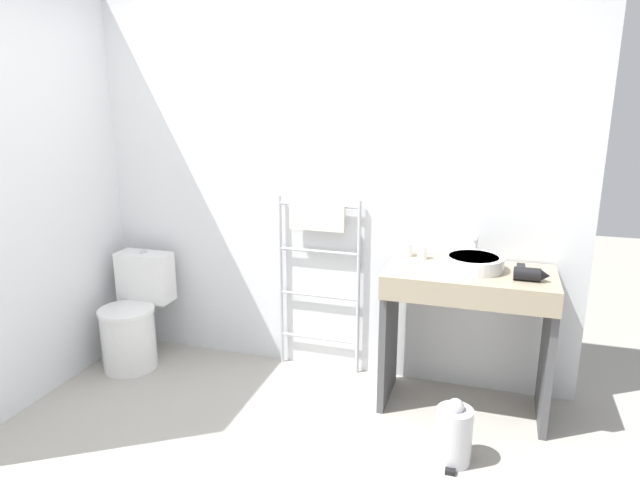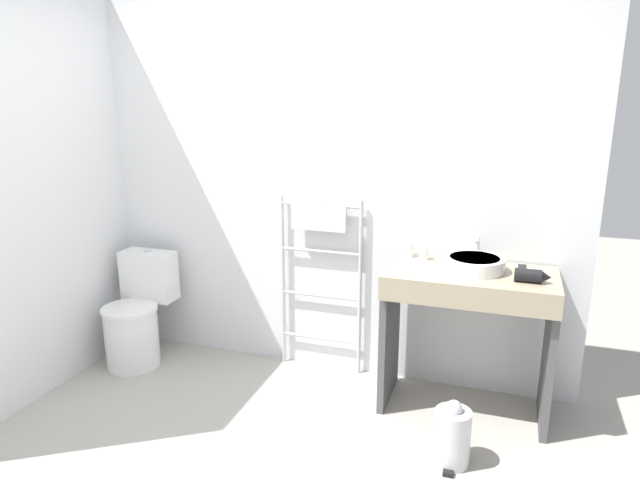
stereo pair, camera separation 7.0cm
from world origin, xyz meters
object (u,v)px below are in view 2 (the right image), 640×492
(hair_dryer, at_px, (530,275))
(cup_near_edge, at_px, (424,253))
(cup_near_wall, at_px, (409,250))
(sink_basin, at_px, (474,263))
(toilet, at_px, (137,318))
(towel_radiator, at_px, (320,250))
(trash_bin, at_px, (452,436))

(hair_dryer, bearing_deg, cup_near_edge, 158.54)
(cup_near_wall, bearing_deg, sink_basin, -22.00)
(toilet, distance_m, towel_radiator, 1.37)
(trash_bin, bearing_deg, towel_radiator, 141.30)
(cup_near_wall, height_order, trash_bin, cup_near_wall)
(towel_radiator, xyz_separation_m, hair_dryer, (1.28, -0.30, 0.06))
(toilet, distance_m, cup_near_wall, 1.93)
(cup_near_edge, bearing_deg, trash_bin, -67.91)
(toilet, height_order, cup_near_edge, cup_near_edge)
(towel_radiator, relative_size, hair_dryer, 6.42)
(toilet, relative_size, trash_bin, 2.15)
(toilet, relative_size, hair_dryer, 4.15)
(sink_basin, bearing_deg, towel_radiator, 168.67)
(cup_near_wall, bearing_deg, cup_near_edge, -19.46)
(towel_radiator, xyz_separation_m, trash_bin, (0.97, -0.77, -0.68))
(cup_near_edge, xyz_separation_m, trash_bin, (0.29, -0.70, -0.74))
(toilet, bearing_deg, hair_dryer, -0.05)
(cup_near_edge, bearing_deg, cup_near_wall, 160.54)
(trash_bin, bearing_deg, cup_near_edge, 112.09)
(cup_near_wall, relative_size, hair_dryer, 0.44)
(towel_radiator, height_order, hair_dryer, towel_radiator)
(towel_radiator, distance_m, trash_bin, 1.41)
(cup_near_wall, bearing_deg, trash_bin, -62.61)
(trash_bin, bearing_deg, hair_dryer, 56.50)
(sink_basin, xyz_separation_m, trash_bin, (-0.02, -0.58, -0.74))
(cup_near_wall, distance_m, trash_bin, 1.12)
(towel_radiator, height_order, sink_basin, towel_radiator)
(cup_near_edge, bearing_deg, toilet, -173.08)
(cup_near_wall, bearing_deg, towel_radiator, 176.51)
(hair_dryer, bearing_deg, toilet, 179.95)
(cup_near_edge, distance_m, hair_dryer, 0.64)
(hair_dryer, bearing_deg, trash_bin, -123.50)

